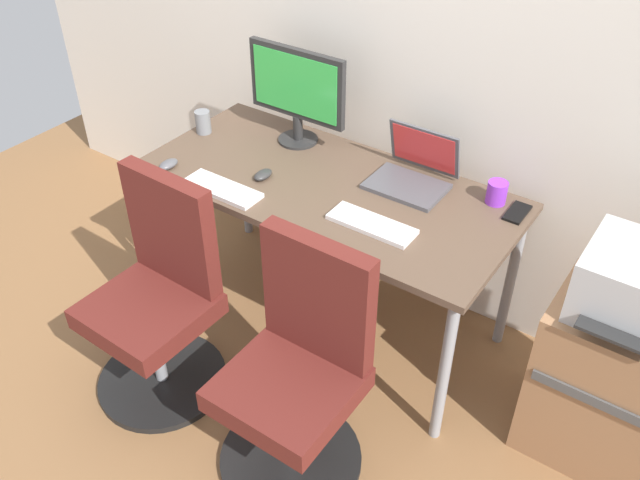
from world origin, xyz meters
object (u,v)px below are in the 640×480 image
desktop_monitor (297,90)px  open_laptop (414,171)px  office_chair_right (299,376)px  water_bottle_on_floor (156,241)px  side_cabinet (605,382)px  coffee_mug (497,192)px  office_chair_left (160,300)px

desktop_monitor → open_laptop: (0.60, -0.01, -0.20)m
office_chair_right → water_bottle_on_floor: office_chair_right is taller
side_cabinet → open_laptop: (-0.95, 0.21, 0.46)m
side_cabinet → water_bottle_on_floor: (-2.17, -0.17, -0.19)m
desktop_monitor → office_chair_right: bearing=-54.0°
water_bottle_on_floor → coffee_mug: 1.74m
coffee_mug → water_bottle_on_floor: bearing=-164.1°
office_chair_right → open_laptop: open_laptop is taller
open_laptop → coffee_mug: size_ratio=3.37×
office_chair_left → coffee_mug: bearing=44.3°
coffee_mug → office_chair_left: bearing=-135.7°
office_chair_left → open_laptop: (0.63, 0.89, 0.37)m
office_chair_left → water_bottle_on_floor: 0.82m
office_chair_right → open_laptop: bearing=93.7°
open_laptop → office_chair_right: bearing=-86.3°
office_chair_left → water_bottle_on_floor: size_ratio=3.03×
side_cabinet → water_bottle_on_floor: side_cabinet is taller
open_laptop → coffee_mug: open_laptop is taller
office_chair_right → side_cabinet: size_ratio=1.40×
office_chair_right → office_chair_left: bearing=-180.0°
desktop_monitor → open_laptop: size_ratio=1.55×
side_cabinet → open_laptop: bearing=167.4°
desktop_monitor → coffee_mug: desktop_monitor is taller
side_cabinet → office_chair_right: bearing=-142.9°
office_chair_right → desktop_monitor: bearing=126.0°
coffee_mug → side_cabinet: bearing=-23.7°
side_cabinet → water_bottle_on_floor: size_ratio=2.17×
water_bottle_on_floor → desktop_monitor: (0.62, 0.40, 0.85)m
office_chair_left → open_laptop: open_laptop is taller
office_chair_left → office_chair_right: size_ratio=1.00×
office_chair_right → side_cabinet: 1.12m
desktop_monitor → water_bottle_on_floor: bearing=-147.3°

